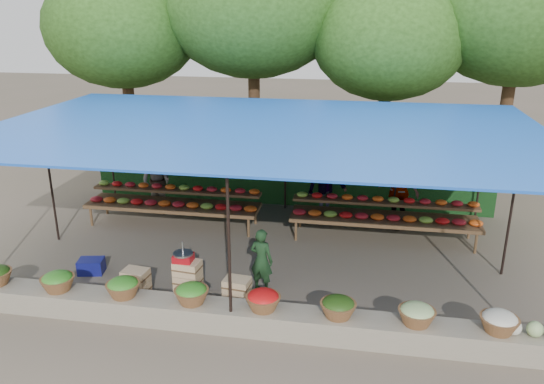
% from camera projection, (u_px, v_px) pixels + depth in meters
% --- Properties ---
extents(ground, '(60.00, 60.00, 0.00)m').
position_uv_depth(ground, '(265.00, 255.00, 11.33)').
color(ground, brown).
rests_on(ground, ground).
extents(stone_curb, '(10.60, 0.55, 0.40)m').
position_uv_depth(stone_curb, '(233.00, 317.00, 8.71)').
color(stone_curb, gray).
rests_on(stone_curb, ground).
extents(stall_canopy, '(10.80, 6.60, 2.82)m').
position_uv_depth(stall_canopy, '(265.00, 132.00, 10.53)').
color(stall_canopy, black).
rests_on(stall_canopy, ground).
extents(produce_baskets, '(8.98, 0.58, 0.34)m').
position_uv_depth(produce_baskets, '(227.00, 297.00, 8.61)').
color(produce_baskets, brown).
rests_on(produce_baskets, stone_curb).
extents(netting_backdrop, '(10.60, 0.06, 2.50)m').
position_uv_depth(netting_backdrop, '(287.00, 160.00, 13.86)').
color(netting_backdrop, '#1A4B1B').
rests_on(netting_backdrop, ground).
extents(tree_row, '(16.51, 5.50, 7.12)m').
position_uv_depth(tree_row, '(320.00, 19.00, 15.37)').
color(tree_row, '#3A2315').
rests_on(tree_row, ground).
extents(fruit_table_left, '(4.21, 0.95, 0.93)m').
position_uv_depth(fruit_table_left, '(174.00, 201.00, 12.80)').
color(fruit_table_left, '#4E341F').
rests_on(fruit_table_left, ground).
extents(fruit_table_right, '(4.21, 0.95, 0.93)m').
position_uv_depth(fruit_table_right, '(384.00, 214.00, 11.98)').
color(fruit_table_right, '#4E341F').
rests_on(fruit_table_right, ground).
extents(crate_counter, '(2.39, 0.39, 0.77)m').
position_uv_depth(crate_counter, '(187.00, 284.00, 9.52)').
color(crate_counter, tan).
rests_on(crate_counter, ground).
extents(weighing_scale, '(0.35, 0.35, 0.37)m').
position_uv_depth(weighing_scale, '(183.00, 257.00, 9.34)').
color(weighing_scale, '#B80E17').
rests_on(weighing_scale, crate_counter).
extents(vendor_seated, '(0.52, 0.41, 1.24)m').
position_uv_depth(vendor_seated, '(261.00, 260.00, 9.74)').
color(vendor_seated, '#19371B').
rests_on(vendor_seated, ground).
extents(customer_left, '(0.99, 0.88, 1.71)m').
position_uv_depth(customer_left, '(156.00, 182.00, 13.41)').
color(customer_left, slate).
rests_on(customer_left, ground).
extents(customer_mid, '(1.31, 1.25, 1.79)m').
position_uv_depth(customer_mid, '(327.00, 182.00, 13.22)').
color(customer_mid, slate).
rests_on(customer_mid, ground).
extents(customer_right, '(1.13, 0.96, 1.82)m').
position_uv_depth(customer_right, '(398.00, 191.00, 12.55)').
color(customer_right, slate).
rests_on(customer_right, ground).
extents(blue_crate_back, '(0.54, 0.44, 0.29)m').
position_uv_depth(blue_crate_back, '(91.00, 266.00, 10.55)').
color(blue_crate_back, navy).
rests_on(blue_crate_back, ground).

